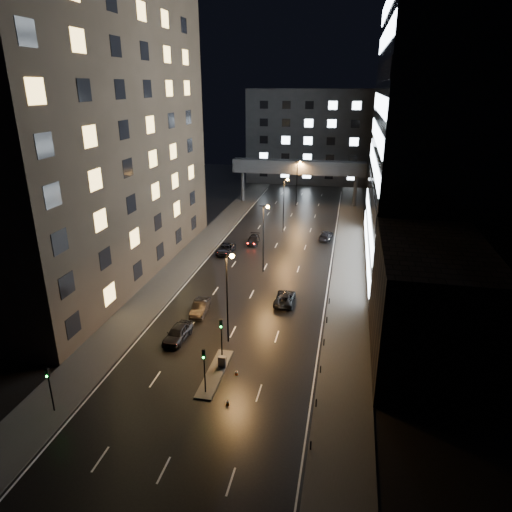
# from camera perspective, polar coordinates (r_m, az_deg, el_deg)

# --- Properties ---
(ground) EXTENTS (160.00, 160.00, 0.00)m
(ground) POSITION_cam_1_polar(r_m,az_deg,el_deg) (78.75, 2.54, 1.34)
(ground) COLOR black
(ground) RESTS_ON ground
(sidewalk_left) EXTENTS (5.00, 110.00, 0.15)m
(sidewalk_left) POSITION_cam_1_polar(r_m,az_deg,el_deg) (77.05, -7.28, 0.80)
(sidewalk_left) COLOR #383533
(sidewalk_left) RESTS_ON ground
(sidewalk_right) EXTENTS (5.00, 110.00, 0.15)m
(sidewalk_right) POSITION_cam_1_polar(r_m,az_deg,el_deg) (73.17, 11.61, -0.56)
(sidewalk_right) COLOR #383533
(sidewalk_right) RESTS_ON ground
(building_left) EXTENTS (15.00, 48.00, 40.00)m
(building_left) POSITION_cam_1_polar(r_m,az_deg,el_deg) (67.06, -19.59, 14.36)
(building_left) COLOR #2D2319
(building_left) RESTS_ON ground
(building_right_low) EXTENTS (10.00, 18.00, 12.00)m
(building_right_low) POSITION_cam_1_polar(r_m,az_deg,el_deg) (47.63, 20.73, -5.66)
(building_right_low) COLOR black
(building_right_low) RESTS_ON ground
(building_right_glass) EXTENTS (20.00, 36.00, 45.00)m
(building_right_glass) POSITION_cam_1_polar(r_m,az_deg,el_deg) (70.76, 23.56, 16.18)
(building_right_glass) COLOR black
(building_right_glass) RESTS_ON ground
(building_far) EXTENTS (34.00, 14.00, 25.00)m
(building_far) POSITION_cam_1_polar(r_m,az_deg,el_deg) (132.61, 6.84, 14.67)
(building_far) COLOR #333335
(building_far) RESTS_ON ground
(skybridge) EXTENTS (30.00, 3.00, 10.00)m
(skybridge) POSITION_cam_1_polar(r_m,az_deg,el_deg) (105.55, 5.31, 10.93)
(skybridge) COLOR #333335
(skybridge) RESTS_ON ground
(median_island) EXTENTS (1.60, 8.00, 0.15)m
(median_island) POSITION_cam_1_polar(r_m,az_deg,el_deg) (45.35, -5.13, -14.37)
(median_island) COLOR #383533
(median_island) RESTS_ON ground
(traffic_signal_near) EXTENTS (0.28, 0.34, 4.40)m
(traffic_signal_near) POSITION_cam_1_polar(r_m,az_deg,el_deg) (45.73, -4.35, -9.52)
(traffic_signal_near) COLOR black
(traffic_signal_near) RESTS_ON median_island
(traffic_signal_far) EXTENTS (0.28, 0.34, 4.40)m
(traffic_signal_far) POSITION_cam_1_polar(r_m,az_deg,el_deg) (41.29, -6.49, -13.26)
(traffic_signal_far) COLOR black
(traffic_signal_far) RESTS_ON median_island
(traffic_signal_corner) EXTENTS (0.28, 0.34, 4.40)m
(traffic_signal_corner) POSITION_cam_1_polar(r_m,az_deg,el_deg) (42.66, -24.44, -14.23)
(traffic_signal_corner) COLOR black
(traffic_signal_corner) RESTS_ON ground
(bollard_row) EXTENTS (0.12, 25.12, 0.90)m
(bollard_row) POSITION_cam_1_polar(r_m,az_deg,el_deg) (47.42, 8.28, -12.24)
(bollard_row) COLOR black
(bollard_row) RESTS_ON ground
(streetlight_near) EXTENTS (1.45, 0.50, 10.15)m
(streetlight_near) POSITION_cam_1_polar(r_m,az_deg,el_deg) (47.20, -3.47, -3.84)
(streetlight_near) COLOR black
(streetlight_near) RESTS_ON ground
(streetlight_mid_a) EXTENTS (1.45, 0.50, 10.15)m
(streetlight_mid_a) POSITION_cam_1_polar(r_m,az_deg,el_deg) (65.45, 1.06, 3.29)
(streetlight_mid_a) COLOR black
(streetlight_mid_a) RESTS_ON ground
(streetlight_mid_b) EXTENTS (1.45, 0.50, 10.15)m
(streetlight_mid_b) POSITION_cam_1_polar(r_m,az_deg,el_deg) (84.50, 3.61, 7.25)
(streetlight_mid_b) COLOR black
(streetlight_mid_b) RESTS_ON ground
(streetlight_far) EXTENTS (1.45, 0.50, 10.15)m
(streetlight_far) POSITION_cam_1_polar(r_m,az_deg,el_deg) (103.90, 5.23, 9.74)
(streetlight_far) COLOR black
(streetlight_far) RESTS_ON ground
(car_away_a) EXTENTS (2.28, 4.97, 1.65)m
(car_away_a) POSITION_cam_1_polar(r_m,az_deg,el_deg) (50.73, -9.76, -9.47)
(car_away_a) COLOR black
(car_away_a) RESTS_ON ground
(car_away_b) EXTENTS (1.98, 4.80, 1.55)m
(car_away_b) POSITION_cam_1_polar(r_m,az_deg,el_deg) (55.84, -7.00, -6.41)
(car_away_b) COLOR black
(car_away_b) RESTS_ON ground
(car_away_c) EXTENTS (2.46, 5.23, 1.45)m
(car_away_c) POSITION_cam_1_polar(r_m,az_deg,el_deg) (74.97, -3.83, 0.88)
(car_away_c) COLOR black
(car_away_c) RESTS_ON ground
(car_away_d) EXTENTS (2.24, 4.82, 1.36)m
(car_away_d) POSITION_cam_1_polar(r_m,az_deg,el_deg) (79.34, -0.32, 2.03)
(car_away_d) COLOR black
(car_away_d) RESTS_ON ground
(car_toward_a) EXTENTS (2.37, 5.05, 1.40)m
(car_toward_a) POSITION_cam_1_polar(r_m,az_deg,el_deg) (58.11, 3.62, -5.23)
(car_toward_a) COLOR black
(car_toward_a) RESTS_ON ground
(car_toward_b) EXTENTS (2.51, 5.23, 1.47)m
(car_toward_b) POSITION_cam_1_polar(r_m,az_deg,el_deg) (82.63, 8.74, 2.59)
(car_toward_b) COLOR black
(car_toward_b) RESTS_ON ground
(utility_cabinet) EXTENTS (0.72, 0.46, 1.10)m
(utility_cabinet) POSITION_cam_1_polar(r_m,az_deg,el_deg) (45.78, -4.26, -13.01)
(utility_cabinet) COLOR #535356
(utility_cabinet) RESTS_ON median_island
(cone_a) EXTENTS (0.42, 0.42, 0.49)m
(cone_a) POSITION_cam_1_polar(r_m,az_deg,el_deg) (44.99, -2.48, -14.34)
(cone_a) COLOR #F7530D
(cone_a) RESTS_ON ground
(cone_b) EXTENTS (0.36, 0.36, 0.56)m
(cone_b) POSITION_cam_1_polar(r_m,az_deg,el_deg) (41.48, -3.59, -17.78)
(cone_b) COLOR orange
(cone_b) RESTS_ON ground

